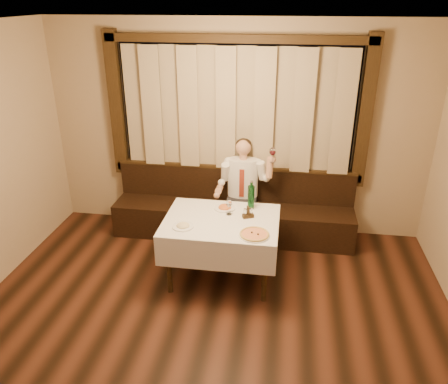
# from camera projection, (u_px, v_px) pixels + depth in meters

# --- Properties ---
(room) EXTENTS (5.01, 6.01, 2.81)m
(room) POSITION_uv_depth(u_px,v_px,m) (208.00, 183.00, 3.87)
(room) COLOR black
(room) RESTS_ON ground
(banquette) EXTENTS (3.20, 0.61, 0.94)m
(banquette) POSITION_uv_depth(u_px,v_px,m) (233.00, 213.00, 5.94)
(banquette) COLOR black
(banquette) RESTS_ON ground
(dining_table) EXTENTS (1.27, 0.97, 0.76)m
(dining_table) POSITION_uv_depth(u_px,v_px,m) (221.00, 228.00, 4.88)
(dining_table) COLOR black
(dining_table) RESTS_ON ground
(pizza) EXTENTS (0.32, 0.32, 0.03)m
(pizza) POSITION_uv_depth(u_px,v_px,m) (254.00, 234.00, 4.50)
(pizza) COLOR white
(pizza) RESTS_ON dining_table
(pasta_red) EXTENTS (0.25, 0.25, 0.08)m
(pasta_red) POSITION_uv_depth(u_px,v_px,m) (225.00, 206.00, 5.06)
(pasta_red) COLOR white
(pasta_red) RESTS_ON dining_table
(pasta_cream) EXTENTS (0.23, 0.23, 0.08)m
(pasta_cream) POSITION_uv_depth(u_px,v_px,m) (183.00, 224.00, 4.66)
(pasta_cream) COLOR white
(pasta_cream) RESTS_ON dining_table
(green_bottle) EXTENTS (0.08, 0.08, 0.35)m
(green_bottle) POSITION_uv_depth(u_px,v_px,m) (251.00, 197.00, 5.02)
(green_bottle) COLOR #11521F
(green_bottle) RESTS_ON dining_table
(table_wine_glass) EXTENTS (0.07, 0.07, 0.18)m
(table_wine_glass) POSITION_uv_depth(u_px,v_px,m) (229.00, 204.00, 4.89)
(table_wine_glass) COLOR white
(table_wine_glass) RESTS_ON dining_table
(cruet_caddy) EXTENTS (0.14, 0.11, 0.13)m
(cruet_caddy) POSITION_uv_depth(u_px,v_px,m) (248.00, 214.00, 4.86)
(cruet_caddy) COLOR black
(cruet_caddy) RESTS_ON dining_table
(seated_man) EXTENTS (0.74, 0.56, 1.37)m
(seated_man) POSITION_uv_depth(u_px,v_px,m) (243.00, 183.00, 5.64)
(seated_man) COLOR black
(seated_man) RESTS_ON ground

